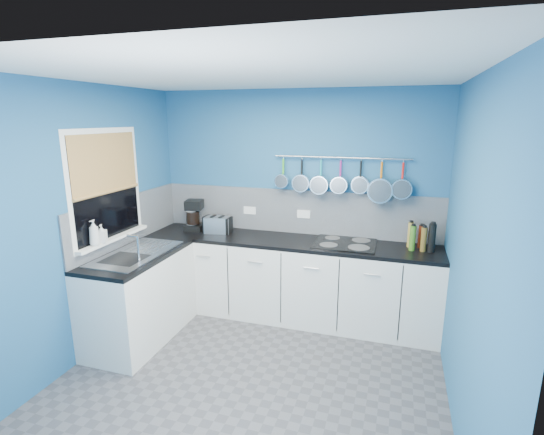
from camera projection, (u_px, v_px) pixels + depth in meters
The scene contains 41 objects.
floor at pixel (252, 378), 3.54m from camera, with size 3.20×3.00×0.02m, color #47474C.
ceiling at pixel (248, 72), 2.94m from camera, with size 3.20×3.00×0.02m, color white.
wall_back at pixel (296, 203), 4.64m from camera, with size 3.20×0.02×2.50m, color #205683.
wall_front at pixel (134, 332), 1.84m from camera, with size 3.20×0.02×2.50m, color #205683.
wall_left at pixel (84, 224), 3.70m from camera, with size 0.02×3.00×2.50m, color #205683.
wall_right at pixel (472, 260), 2.77m from camera, with size 0.02×3.00×2.50m, color #205683.
backsplash_back at pixel (295, 212), 4.64m from camera, with size 3.20×0.02×0.50m, color #999CA4.
backsplash_left at pixel (128, 220), 4.28m from camera, with size 0.02×1.80×0.50m, color #999CA4.
cabinet_run_back at pixel (288, 280), 4.55m from camera, with size 3.20×0.60×0.86m, color silver.
worktop_back at pixel (289, 241), 4.44m from camera, with size 3.20×0.60×0.04m, color black.
cabinet_run_left at pixel (140, 298), 4.09m from camera, with size 0.60×1.20×0.86m, color silver.
worktop_left at pixel (136, 256), 3.98m from camera, with size 0.60×1.20×0.04m, color black.
window_frame at pixel (106, 187), 3.90m from camera, with size 0.01×1.00×1.10m, color white.
window_glass at pixel (107, 187), 3.90m from camera, with size 0.01×0.90×1.00m, color black.
bamboo_blind at pixel (105, 163), 3.84m from camera, with size 0.01×0.90×0.55m, color #C2814C.
window_sill at pixel (114, 238), 4.01m from camera, with size 0.10×0.98×0.03m, color white.
sink_unit at pixel (136, 253), 3.97m from camera, with size 0.50×0.95×0.01m, color silver.
mixer_tap at pixel (138, 248), 3.73m from camera, with size 0.12×0.08×0.26m, color silver, non-canonical shape.
socket_left at pixel (250, 210), 4.79m from camera, with size 0.15×0.01×0.09m, color white.
socket_right at pixel (304, 214), 4.61m from camera, with size 0.15×0.01×0.09m, color white.
pot_rail at pixel (341, 158), 4.31m from camera, with size 0.02×0.02×1.45m, color silver.
soap_bottle_a at pixel (94, 233), 3.72m from camera, with size 0.09×0.09×0.24m, color white.
soap_bottle_b at pixel (102, 233), 3.82m from camera, with size 0.08×0.08×0.17m, color white.
paper_towel at pixel (191, 219), 4.79m from camera, with size 0.12×0.12×0.26m, color white.
coffee_maker at pixel (194, 215), 4.78m from camera, with size 0.20×0.22×0.36m, color black, non-canonical shape.
toaster at pixel (218, 225), 4.69m from camera, with size 0.29×0.17×0.19m, color silver.
canister at pixel (229, 227), 4.71m from camera, with size 0.08×0.08×0.12m, color silver.
hob at pixel (345, 243), 4.29m from camera, with size 0.64×0.56×0.01m, color black.
pan_0 at pixel (283, 172), 4.53m from camera, with size 0.16×0.11×0.35m, color silver, non-canonical shape.
pan_1 at pixel (302, 174), 4.47m from camera, with size 0.19×0.08×0.38m, color silver, non-canonical shape.
pan_2 at pixel (321, 175), 4.41m from camera, with size 0.20×0.13×0.39m, color silver, non-canonical shape.
pan_3 at pixel (340, 175), 4.35m from camera, with size 0.18×0.13×0.37m, color silver, non-canonical shape.
pan_4 at pixel (360, 176), 4.29m from camera, with size 0.18×0.06×0.37m, color silver, non-canonical shape.
pan_5 at pixel (381, 181), 4.23m from camera, with size 0.26×0.13×0.45m, color silver, non-canonical shape.
pan_6 at pixel (402, 179), 4.17m from camera, with size 0.21×0.11×0.40m, color silver, non-canonical shape.
condiment_0 at pixel (431, 244), 4.10m from camera, with size 0.06×0.06×0.12m, color #265919.
condiment_1 at pixel (422, 237), 4.14m from camera, with size 0.07×0.07×0.23m, color #4C190C.
condiment_2 at pixel (410, 235), 4.15m from camera, with size 0.06×0.06×0.26m, color olive.
condiment_3 at pixel (432, 238), 4.00m from camera, with size 0.07×0.07×0.29m, color black.
condiment_4 at pixel (424, 239), 4.02m from camera, with size 0.06×0.06×0.24m, color brown.
condiment_5 at pixel (412, 238), 4.05m from camera, with size 0.06×0.06×0.25m, color #3F721E.
Camera 1 is at (1.09, -2.91, 2.19)m, focal length 26.89 mm.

